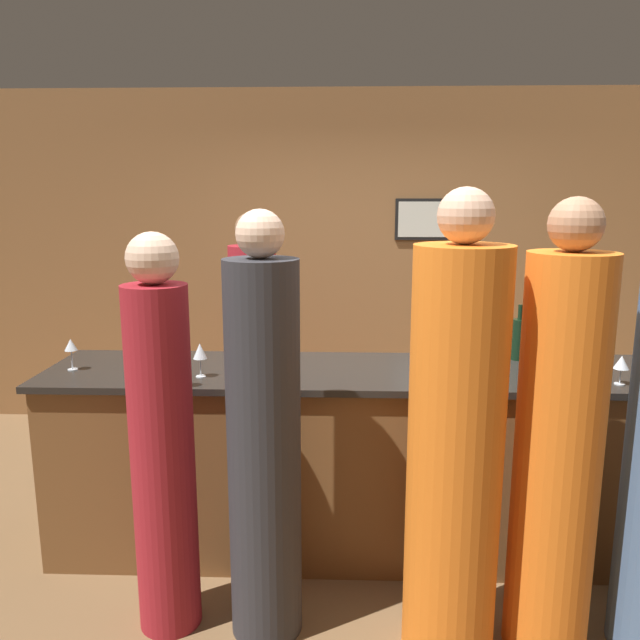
{
  "coord_description": "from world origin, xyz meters",
  "views": [
    {
      "loc": [
        -0.21,
        -3.23,
        1.96
      ],
      "look_at": [
        -0.32,
        0.1,
        1.28
      ],
      "focal_mm": 35.0,
      "sensor_mm": 36.0,
      "label": 1
    }
  ],
  "objects": [
    {
      "name": "guest_2",
      "position": [
        0.27,
        -0.8,
        0.92
      ],
      "size": [
        0.39,
        0.39,
        1.99
      ],
      "color": "orange",
      "rests_on": "ground_plane"
    },
    {
      "name": "wine_bottle_0",
      "position": [
        0.34,
        0.23,
        1.14
      ],
      "size": [
        0.08,
        0.08,
        0.27
      ],
      "color": "black",
      "rests_on": "bar_counter"
    },
    {
      "name": "wine_glass_4",
      "position": [
        -0.93,
        -0.16,
        1.17
      ],
      "size": [
        0.07,
        0.07,
        0.18
      ],
      "color": "silver",
      "rests_on": "bar_counter"
    },
    {
      "name": "guest_0",
      "position": [
        -0.99,
        -0.68,
        0.86
      ],
      "size": [
        0.28,
        0.28,
        1.81
      ],
      "color": "maroon",
      "rests_on": "ground_plane"
    },
    {
      "name": "ground_plane",
      "position": [
        0.0,
        0.0,
        0.0
      ],
      "size": [
        14.0,
        14.0,
        0.0
      ],
      "primitive_type": "plane",
      "color": "brown"
    },
    {
      "name": "wine_glass_2",
      "position": [
        0.23,
        -0.3,
        1.15
      ],
      "size": [
        0.06,
        0.06,
        0.16
      ],
      "color": "silver",
      "rests_on": "bar_counter"
    },
    {
      "name": "wine_glass_5",
      "position": [
        1.18,
        -0.22,
        1.14
      ],
      "size": [
        0.07,
        0.07,
        0.15
      ],
      "color": "silver",
      "rests_on": "bar_counter"
    },
    {
      "name": "wine_bottle_1",
      "position": [
        -1.21,
        0.1,
        1.14
      ],
      "size": [
        0.07,
        0.07,
        0.28
      ],
      "color": "#19381E",
      "rests_on": "bar_counter"
    },
    {
      "name": "wine_glass_3",
      "position": [
        -0.97,
        -0.33,
        1.16
      ],
      "size": [
        0.07,
        0.07,
        0.17
      ],
      "color": "silver",
      "rests_on": "bar_counter"
    },
    {
      "name": "bartender",
      "position": [
        -0.8,
        0.89,
        0.87
      ],
      "size": [
        0.32,
        0.32,
        1.84
      ],
      "rotation": [
        0.0,
        0.0,
        3.14
      ],
      "color": "maroon",
      "rests_on": "ground_plane"
    },
    {
      "name": "back_wall",
      "position": [
        0.0,
        2.06,
        1.4
      ],
      "size": [
        8.0,
        0.08,
        2.8
      ],
      "color": "olive",
      "rests_on": "ground_plane"
    },
    {
      "name": "wine_glass_1",
      "position": [
        1.01,
        -0.01,
        1.16
      ],
      "size": [
        0.08,
        0.08,
        0.17
      ],
      "color": "silver",
      "rests_on": "bar_counter"
    },
    {
      "name": "bar_counter",
      "position": [
        0.0,
        0.0,
        0.52
      ],
      "size": [
        3.58,
        0.74,
        1.03
      ],
      "color": "brown",
      "rests_on": "ground_plane"
    },
    {
      "name": "guest_1",
      "position": [
        -0.54,
        -0.7,
        0.89
      ],
      "size": [
        0.32,
        0.32,
        1.9
      ],
      "color": "#2D2D33",
      "rests_on": "ground_plane"
    },
    {
      "name": "wine_glass_0",
      "position": [
        -1.64,
        -0.06,
        1.16
      ],
      "size": [
        0.07,
        0.07,
        0.17
      ],
      "color": "silver",
      "rests_on": "bar_counter"
    },
    {
      "name": "wine_bottle_2",
      "position": [
        0.8,
        0.24,
        1.15
      ],
      "size": [
        0.08,
        0.08,
        0.32
      ],
      "color": "black",
      "rests_on": "bar_counter"
    },
    {
      "name": "guest_3",
      "position": [
        0.7,
        -0.76,
        0.91
      ],
      "size": [
        0.36,
        0.36,
        1.95
      ],
      "color": "orange",
      "rests_on": "ground_plane"
    }
  ]
}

